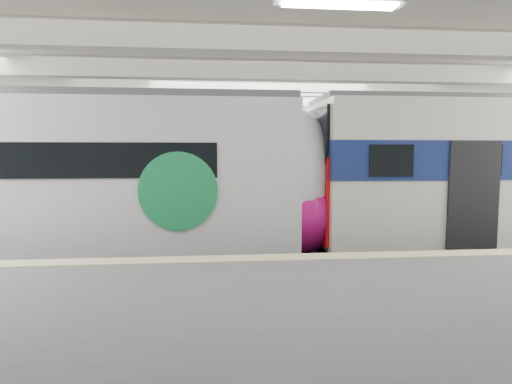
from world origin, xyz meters
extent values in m
cube|color=black|center=(0.00, 0.00, -0.05)|extent=(36.00, 24.00, 0.10)
cube|color=silver|center=(0.00, 0.00, 5.55)|extent=(36.00, 24.00, 0.20)
cube|color=beige|center=(0.00, 10.00, 2.75)|extent=(30.00, 0.10, 5.50)
cube|color=#58585A|center=(0.00, -6.50, 0.55)|extent=(30.00, 7.00, 1.10)
cube|color=beige|center=(0.00, -3.25, 1.11)|extent=(30.00, 0.50, 0.02)
cube|color=beige|center=(-3.00, 3.00, 2.75)|extent=(0.50, 0.50, 5.50)
cube|color=beige|center=(5.00, 3.00, 2.75)|extent=(0.50, 0.50, 5.50)
cube|color=beige|center=(0.00, 0.00, 5.25)|extent=(30.00, 18.00, 0.50)
cube|color=#59544C|center=(0.00, 0.00, 0.08)|extent=(30.00, 1.52, 0.16)
cube|color=#59544C|center=(0.00, 5.50, 0.08)|extent=(30.00, 1.52, 0.16)
cylinder|color=black|center=(0.00, 0.00, 4.70)|extent=(30.00, 0.03, 0.03)
cylinder|color=black|center=(0.00, 5.50, 4.70)|extent=(30.00, 0.03, 0.03)
cube|color=white|center=(0.00, -2.00, 4.92)|extent=(26.00, 8.40, 0.12)
cube|color=silver|center=(-5.98, 0.00, 2.44)|extent=(12.96, 2.89, 3.89)
ellipsoid|color=silver|center=(0.50, 0.00, 2.44)|extent=(2.29, 2.83, 3.81)
ellipsoid|color=#C21074|center=(0.62, 0.00, 1.59)|extent=(2.43, 2.89, 2.33)
cylinder|color=#198A4C|center=(-2.35, -1.48, 2.25)|extent=(1.79, 0.06, 1.79)
cube|color=#4C4C51|center=(-5.98, 0.00, 4.49)|extent=(12.96, 2.37, 0.20)
cube|color=black|center=(-5.98, 0.00, 0.35)|extent=(12.96, 2.02, 0.70)
cube|color=red|center=(1.17, 0.00, 1.92)|extent=(0.08, 2.58, 2.16)
cube|color=black|center=(1.17, 0.00, 3.57)|extent=(0.08, 2.43, 1.42)
cube|color=silver|center=(-4.40, 5.50, 2.47)|extent=(14.62, 3.50, 3.94)
cube|color=#198A4C|center=(-4.40, 5.50, 2.99)|extent=(14.66, 3.57, 0.83)
cube|color=#4C4C51|center=(-4.40, 5.50, 4.54)|extent=(14.59, 2.98, 0.16)
cube|color=black|center=(-4.40, 5.50, 0.30)|extent=(14.60, 3.19, 0.60)
camera|label=1|loc=(-1.53, -11.22, 3.08)|focal=30.00mm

